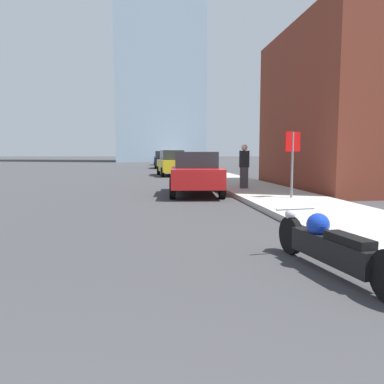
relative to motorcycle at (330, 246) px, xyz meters
The scene contains 8 objects.
sidewalk 35.82m from the motorcycle, 86.73° to the left, with size 2.75×240.00×0.15m.
motorcycle is the anchor object (origin of this frame).
parked_car_red 9.27m from the motorcycle, 93.18° to the left, with size 2.13×4.37×1.57m.
parked_car_yellow 21.23m from the motorcycle, 91.69° to the left, with size 1.98×4.52×1.73m.
parked_car_black 34.36m from the motorcycle, 91.07° to the left, with size 1.92×4.53×1.75m.
parked_car_blue 45.35m from the motorcycle, 90.57° to the left, with size 2.05×4.14×1.83m.
stop_sign 7.15m from the motorcycle, 72.16° to the left, with size 0.57×0.26×2.03m.
pedestrian 10.10m from the motorcycle, 81.44° to the left, with size 0.36×0.24×1.71m.
Camera 1 is at (0.85, -0.14, 1.51)m, focal length 35.00 mm.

